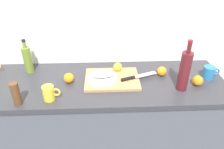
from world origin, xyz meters
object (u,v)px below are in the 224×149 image
(olive_oil_bottle, at_px, (28,59))
(pepper_mill, at_px, (16,94))
(cutting_board, at_px, (112,79))
(coffee_mug_1, at_px, (209,72))
(lemon_0, at_px, (118,67))
(wine_bottle, at_px, (185,71))
(white_plate, at_px, (102,78))
(orange_0, at_px, (162,71))
(chef_knife, at_px, (134,77))
(coffee_mug_0, at_px, (49,93))
(fish_fillet, at_px, (102,75))

(olive_oil_bottle, distance_m, pepper_mill, 0.41)
(cutting_board, height_order, coffee_mug_1, coffee_mug_1)
(olive_oil_bottle, relative_size, coffee_mug_1, 2.18)
(cutting_board, xyz_separation_m, lemon_0, (0.05, 0.11, 0.04))
(wine_bottle, bearing_deg, white_plate, 167.52)
(wine_bottle, relative_size, coffee_mug_1, 2.93)
(orange_0, bearing_deg, chef_knife, -163.80)
(chef_knife, xyz_separation_m, orange_0, (0.22, 0.06, 0.01))
(coffee_mug_0, bearing_deg, white_plate, 30.61)
(olive_oil_bottle, height_order, pepper_mill, olive_oil_bottle)
(fish_fillet, xyz_separation_m, coffee_mug_1, (0.80, 0.01, -0.01))
(cutting_board, bearing_deg, coffee_mug_1, 0.29)
(coffee_mug_1, bearing_deg, olive_oil_bottle, 173.68)
(fish_fillet, relative_size, orange_0, 2.30)
(chef_knife, relative_size, coffee_mug_0, 2.45)
(white_plate, bearing_deg, olive_oil_bottle, 164.05)
(chef_knife, distance_m, orange_0, 0.23)
(wine_bottle, distance_m, coffee_mug_0, 0.90)
(coffee_mug_1, bearing_deg, white_plate, -179.16)
(olive_oil_bottle, xyz_separation_m, coffee_mug_1, (1.37, -0.15, -0.06))
(fish_fillet, height_order, orange_0, orange_0)
(white_plate, bearing_deg, orange_0, 7.60)
(chef_knife, height_order, orange_0, orange_0)
(fish_fillet, xyz_separation_m, orange_0, (0.46, 0.06, -0.02))
(orange_0, bearing_deg, wine_bottle, -62.25)
(cutting_board, bearing_deg, fish_fillet, -173.66)
(olive_oil_bottle, bearing_deg, fish_fillet, -15.95)
(white_plate, distance_m, lemon_0, 0.17)
(fish_fillet, bearing_deg, cutting_board, 6.34)
(pepper_mill, bearing_deg, white_plate, 24.30)
(fish_fillet, relative_size, coffee_mug_1, 1.34)
(fish_fillet, height_order, coffee_mug_1, coffee_mug_1)
(cutting_board, bearing_deg, lemon_0, 65.69)
(cutting_board, height_order, wine_bottle, wine_bottle)
(wine_bottle, height_order, coffee_mug_0, wine_bottle)
(white_plate, xyz_separation_m, olive_oil_bottle, (-0.57, 0.16, 0.08))
(white_plate, height_order, chef_knife, chef_knife)
(chef_knife, relative_size, orange_0, 3.87)
(olive_oil_bottle, relative_size, wine_bottle, 0.74)
(fish_fillet, xyz_separation_m, chef_knife, (0.24, -0.00, -0.02))
(lemon_0, relative_size, coffee_mug_0, 0.57)
(fish_fillet, distance_m, chef_knife, 0.24)
(lemon_0, distance_m, coffee_mug_0, 0.56)
(cutting_board, height_order, pepper_mill, pepper_mill)
(wine_bottle, relative_size, orange_0, 5.01)
(coffee_mug_0, xyz_separation_m, pepper_mill, (-0.19, -0.04, 0.03))
(white_plate, bearing_deg, wine_bottle, -12.48)
(olive_oil_bottle, bearing_deg, pepper_mill, -84.68)
(orange_0, bearing_deg, pepper_mill, -163.03)
(coffee_mug_0, height_order, pepper_mill, pepper_mill)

